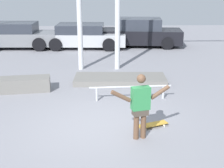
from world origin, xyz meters
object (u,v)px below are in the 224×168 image
at_px(parked_car_grey, 16,36).
at_px(parked_car_black, 141,33).
at_px(parked_car_silver, 83,36).
at_px(skateboarder, 140,104).
at_px(grind_box, 17,85).
at_px(skateboard, 153,124).
at_px(grind_rail, 130,89).
at_px(manual_pad, 120,79).

distance_m(parked_car_grey, parked_car_black, 6.59).
bearing_deg(parked_car_silver, skateboarder, -77.13).
bearing_deg(parked_car_silver, grind_box, -101.42).
height_order(skateboard, parked_car_black, parked_car_black).
bearing_deg(parked_car_silver, parked_car_grey, -177.72).
bearing_deg(parked_car_grey, parked_car_black, 4.46).
height_order(grind_box, grind_rail, grind_box).
xyz_separation_m(skateboard, manual_pad, (-0.57, 3.56, 0.03)).
height_order(grind_box, parked_car_silver, parked_car_silver).
relative_size(skateboard, grind_box, 0.38).
relative_size(grind_box, parked_car_grey, 0.48).
height_order(skateboard, parked_car_grey, parked_car_grey).
xyz_separation_m(grind_box, parked_car_grey, (-1.72, 6.91, 0.43)).
height_order(grind_box, parked_car_black, parked_car_black).
relative_size(grind_box, grind_rail, 0.86).
relative_size(parked_car_grey, parked_car_black, 0.99).
height_order(parked_car_grey, parked_car_black, parked_car_black).
distance_m(skateboarder, parked_car_grey, 11.46).
relative_size(skateboarder, parked_car_grey, 0.35).
bearing_deg(grind_rail, manual_pad, 96.39).
bearing_deg(grind_rail, parked_car_silver, 102.88).
xyz_separation_m(skateboard, grind_rail, (-0.37, 1.83, 0.28)).
distance_m(manual_pad, parked_car_black, 6.54).
bearing_deg(grind_box, parked_car_silver, 75.57).
distance_m(grind_rail, parked_car_grey, 9.42).
xyz_separation_m(manual_pad, parked_car_silver, (-1.58, 6.02, 0.52)).
xyz_separation_m(manual_pad, parked_car_grey, (-5.07, 6.07, 0.55)).
height_order(manual_pad, parked_car_silver, parked_car_silver).
distance_m(grind_box, parked_car_silver, 7.10).
bearing_deg(skateboarder, skateboard, 41.17).
bearing_deg(parked_car_black, parked_car_grey, -171.72).
xyz_separation_m(grind_rail, parked_car_silver, (-1.77, 7.76, 0.27)).
xyz_separation_m(skateboarder, parked_car_grey, (-5.25, 10.18, -0.17)).
bearing_deg(grind_box, parked_car_grey, 103.98).
height_order(grind_rail, parked_car_black, parked_car_black).
xyz_separation_m(grind_box, parked_car_silver, (1.77, 6.87, 0.39)).
xyz_separation_m(grind_box, grind_rail, (3.54, -0.89, 0.12)).
bearing_deg(parked_car_black, grind_rail, -93.34).
distance_m(grind_box, parked_car_grey, 7.14).
bearing_deg(skateboarder, grind_rail, 75.81).
relative_size(parked_car_silver, parked_car_black, 1.02).
relative_size(manual_pad, parked_car_grey, 0.73).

